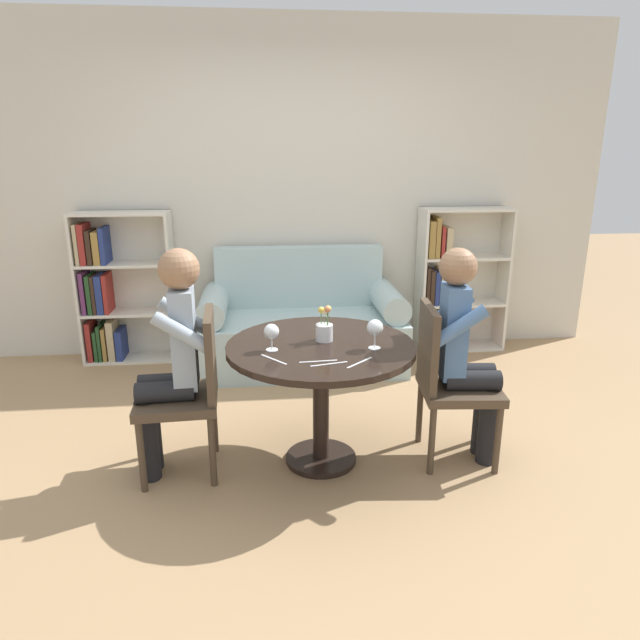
{
  "coord_description": "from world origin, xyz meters",
  "views": [
    {
      "loc": [
        -0.3,
        -2.86,
        1.73
      ],
      "look_at": [
        0.0,
        0.05,
        0.82
      ],
      "focal_mm": 32.0,
      "sensor_mm": 36.0,
      "label": 1
    }
  ],
  "objects_px": {
    "wine_glass_right": "(375,328)",
    "flower_vase": "(324,328)",
    "bookshelf_left": "(116,291)",
    "person_right": "(466,352)",
    "chair_right": "(447,377)",
    "chair_left": "(190,387)",
    "person_left": "(171,358)",
    "couch": "(302,327)",
    "bookshelf_right": "(450,285)",
    "wine_glass_left": "(271,332)"
  },
  "relations": [
    {
      "from": "person_left",
      "to": "wine_glass_right",
      "type": "bearing_deg",
      "value": 83.36
    },
    {
      "from": "person_left",
      "to": "bookshelf_left",
      "type": "bearing_deg",
      "value": -161.47
    },
    {
      "from": "chair_right",
      "to": "wine_glass_left",
      "type": "height_order",
      "value": "chair_right"
    },
    {
      "from": "person_left",
      "to": "chair_left",
      "type": "bearing_deg",
      "value": 91.92
    },
    {
      "from": "wine_glass_right",
      "to": "chair_right",
      "type": "bearing_deg",
      "value": 8.85
    },
    {
      "from": "bookshelf_left",
      "to": "chair_left",
      "type": "xyz_separation_m",
      "value": [
        0.8,
        -1.81,
        -0.09
      ]
    },
    {
      "from": "bookshelf_right",
      "to": "wine_glass_left",
      "type": "bearing_deg",
      "value": -130.22
    },
    {
      "from": "chair_left",
      "to": "person_left",
      "type": "bearing_deg",
      "value": -88.08
    },
    {
      "from": "couch",
      "to": "person_left",
      "type": "distance_m",
      "value": 1.77
    },
    {
      "from": "chair_left",
      "to": "chair_right",
      "type": "xyz_separation_m",
      "value": [
        1.4,
        -0.01,
        0.0
      ]
    },
    {
      "from": "couch",
      "to": "chair_right",
      "type": "height_order",
      "value": "couch"
    },
    {
      "from": "bookshelf_left",
      "to": "bookshelf_right",
      "type": "xyz_separation_m",
      "value": [
        2.81,
        0.0,
        -0.02
      ]
    },
    {
      "from": "bookshelf_left",
      "to": "bookshelf_right",
      "type": "relative_size",
      "value": 1.0
    },
    {
      "from": "chair_right",
      "to": "wine_glass_right",
      "type": "height_order",
      "value": "chair_right"
    },
    {
      "from": "bookshelf_left",
      "to": "wine_glass_left",
      "type": "relative_size",
      "value": 8.63
    },
    {
      "from": "couch",
      "to": "bookshelf_right",
      "type": "xyz_separation_m",
      "value": [
        1.31,
        0.27,
        0.25
      ]
    },
    {
      "from": "wine_glass_left",
      "to": "couch",
      "type": "bearing_deg",
      "value": 80.61
    },
    {
      "from": "couch",
      "to": "bookshelf_right",
      "type": "relative_size",
      "value": 1.31
    },
    {
      "from": "flower_vase",
      "to": "chair_right",
      "type": "bearing_deg",
      "value": -7.09
    },
    {
      "from": "wine_glass_right",
      "to": "flower_vase",
      "type": "distance_m",
      "value": 0.29
    },
    {
      "from": "wine_glass_left",
      "to": "flower_vase",
      "type": "xyz_separation_m",
      "value": [
        0.29,
        0.12,
        -0.03
      ]
    },
    {
      "from": "bookshelf_right",
      "to": "bookshelf_left",
      "type": "bearing_deg",
      "value": -179.98
    },
    {
      "from": "couch",
      "to": "flower_vase",
      "type": "xyz_separation_m",
      "value": [
        0.02,
        -1.47,
        0.46
      ]
    },
    {
      "from": "couch",
      "to": "chair_right",
      "type": "relative_size",
      "value": 1.78
    },
    {
      "from": "chair_left",
      "to": "chair_right",
      "type": "relative_size",
      "value": 1.0
    },
    {
      "from": "chair_right",
      "to": "wine_glass_right",
      "type": "distance_m",
      "value": 0.54
    },
    {
      "from": "bookshelf_left",
      "to": "chair_right",
      "type": "height_order",
      "value": "bookshelf_left"
    },
    {
      "from": "couch",
      "to": "bookshelf_left",
      "type": "xyz_separation_m",
      "value": [
        -1.5,
        0.27,
        0.27
      ]
    },
    {
      "from": "bookshelf_left",
      "to": "person_right",
      "type": "height_order",
      "value": "bookshelf_left"
    },
    {
      "from": "chair_left",
      "to": "person_left",
      "type": "height_order",
      "value": "person_left"
    },
    {
      "from": "bookshelf_right",
      "to": "person_left",
      "type": "relative_size",
      "value": 0.99
    },
    {
      "from": "flower_vase",
      "to": "person_left",
      "type": "bearing_deg",
      "value": -174.39
    },
    {
      "from": "person_left",
      "to": "wine_glass_left",
      "type": "distance_m",
      "value": 0.54
    },
    {
      "from": "bookshelf_left",
      "to": "flower_vase",
      "type": "bearing_deg",
      "value": -48.71
    },
    {
      "from": "bookshelf_right",
      "to": "person_left",
      "type": "bearing_deg",
      "value": -139.12
    },
    {
      "from": "couch",
      "to": "wine_glass_right",
      "type": "relative_size",
      "value": 10.17
    },
    {
      "from": "chair_right",
      "to": "chair_left",
      "type": "bearing_deg",
      "value": 94.54
    },
    {
      "from": "bookshelf_left",
      "to": "person_left",
      "type": "relative_size",
      "value": 0.99
    },
    {
      "from": "chair_left",
      "to": "wine_glass_right",
      "type": "relative_size",
      "value": 5.71
    },
    {
      "from": "chair_left",
      "to": "person_right",
      "type": "height_order",
      "value": "person_right"
    },
    {
      "from": "chair_right",
      "to": "flower_vase",
      "type": "bearing_deg",
      "value": 87.92
    },
    {
      "from": "bookshelf_left",
      "to": "bookshelf_right",
      "type": "bearing_deg",
      "value": 0.02
    },
    {
      "from": "bookshelf_right",
      "to": "wine_glass_left",
      "type": "relative_size",
      "value": 8.63
    },
    {
      "from": "bookshelf_left",
      "to": "bookshelf_right",
      "type": "height_order",
      "value": "same"
    },
    {
      "from": "person_right",
      "to": "bookshelf_right",
      "type": "bearing_deg",
      "value": -10.74
    },
    {
      "from": "couch",
      "to": "bookshelf_right",
      "type": "bearing_deg",
      "value": 11.52
    },
    {
      "from": "chair_right",
      "to": "person_right",
      "type": "distance_m",
      "value": 0.18
    },
    {
      "from": "person_left",
      "to": "wine_glass_left",
      "type": "bearing_deg",
      "value": 82.49
    },
    {
      "from": "wine_glass_left",
      "to": "wine_glass_right",
      "type": "bearing_deg",
      "value": -2.98
    },
    {
      "from": "bookshelf_left",
      "to": "wine_glass_left",
      "type": "bearing_deg",
      "value": -56.38
    }
  ]
}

